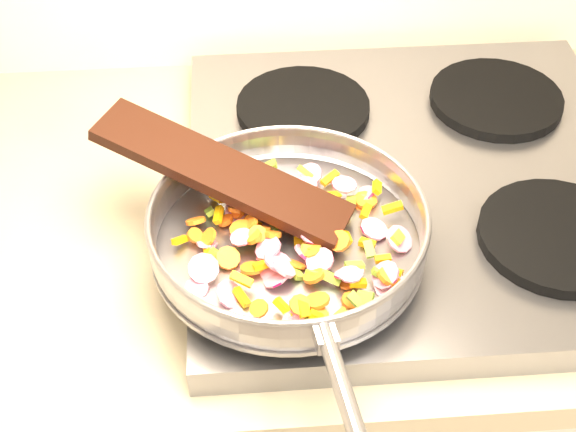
{
  "coord_description": "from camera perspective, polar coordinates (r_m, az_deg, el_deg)",
  "views": [
    {
      "loc": [
        -0.93,
        0.88,
        1.63
      ],
      "look_at": [
        -0.88,
        1.53,
        1.0
      ],
      "focal_mm": 50.0,
      "sensor_mm": 36.0,
      "label": 1
    }
  ],
  "objects": [
    {
      "name": "grate_br",
      "position": [
        1.21,
        14.57,
        8.07
      ],
      "size": [
        0.19,
        0.19,
        0.02
      ],
      "primitive_type": "cylinder",
      "color": "black",
      "rests_on": "cooktop"
    },
    {
      "name": "wooden_spatula",
      "position": [
        0.94,
        -4.71,
        3.11
      ],
      "size": [
        0.31,
        0.21,
        0.08
      ],
      "primitive_type": "cube",
      "rotation": [
        0.0,
        -0.22,
        2.67
      ],
      "color": "black",
      "rests_on": "saute_pan"
    },
    {
      "name": "grate_bl",
      "position": [
        1.15,
        1.08,
        7.71
      ],
      "size": [
        0.19,
        0.19,
        0.02
      ],
      "primitive_type": "cylinder",
      "color": "black",
      "rests_on": "cooktop"
    },
    {
      "name": "cooktop",
      "position": [
        1.08,
        9.14,
        2.39
      ],
      "size": [
        0.6,
        0.6,
        0.04
      ],
      "primitive_type": "cube",
      "color": "#939399",
      "rests_on": "counter_top"
    },
    {
      "name": "saute_pan",
      "position": [
        0.91,
        0.03,
        -0.93
      ],
      "size": [
        0.36,
        0.52,
        0.06
      ],
      "rotation": [
        0.0,
        0.0,
        0.14
      ],
      "color": "#9E9EA5",
      "rests_on": "grate_fl"
    },
    {
      "name": "grate_fr",
      "position": [
        1.01,
        18.64,
        -1.36
      ],
      "size": [
        0.19,
        0.19,
        0.02
      ],
      "primitive_type": "cylinder",
      "color": "black",
      "rests_on": "cooktop"
    },
    {
      "name": "grate_fl",
      "position": [
        0.94,
        2.62,
        -2.36
      ],
      "size": [
        0.19,
        0.19,
        0.02
      ],
      "primitive_type": "cylinder",
      "color": "black",
      "rests_on": "cooktop"
    },
    {
      "name": "vegetable_heap",
      "position": [
        0.92,
        0.17,
        -1.45
      ],
      "size": [
        0.28,
        0.28,
        0.05
      ],
      "color": "olive",
      "rests_on": "saute_pan"
    }
  ]
}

